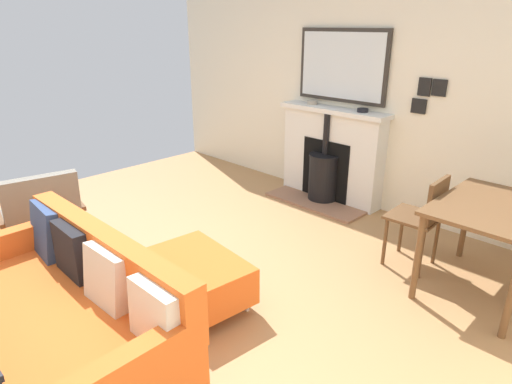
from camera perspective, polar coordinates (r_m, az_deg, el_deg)
name	(u,v)px	position (r m, az deg, el deg)	size (l,w,h in m)	color
ground_plane	(149,290)	(3.70, -13.79, -12.27)	(5.63, 5.93, 0.01)	#A87A4C
wall_left	(357,82)	(5.14, 12.98, 13.84)	(0.12, 5.93, 2.77)	silver
fireplace	(329,160)	(5.23, 9.56, 4.16)	(0.61, 1.36, 1.10)	#93664C
mirror_over_mantel	(342,66)	(5.13, 11.14, 15.86)	(0.04, 1.14, 0.79)	#2D2823
mantel_bowl_near	(312,102)	(5.30, 7.33, 11.56)	(0.12, 0.12, 0.05)	#9E9384
mantel_bowl_far	(363,110)	(4.92, 13.74, 10.36)	(0.12, 0.12, 0.04)	black
sofa	(67,310)	(3.02, -23.38, -13.91)	(0.89, 1.87, 0.79)	#B2B2B7
ottoman	(198,276)	(3.36, -7.58, -10.76)	(0.61, 0.86, 0.37)	#B2B2B7
armchair_accent	(41,211)	(4.28, -26.20, -2.24)	(0.76, 0.69, 0.83)	brown
dining_table	(492,218)	(3.71, 28.45, -3.01)	(1.03, 0.75, 0.74)	brown
dining_chair_near_fireplace	(424,214)	(3.91, 21.02, -2.72)	(0.42, 0.42, 0.83)	brown
photo_gallery_row	(427,94)	(4.68, 21.45, 11.84)	(0.02, 0.32, 0.35)	black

